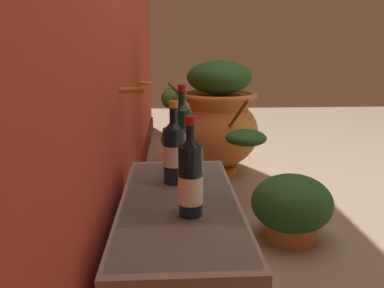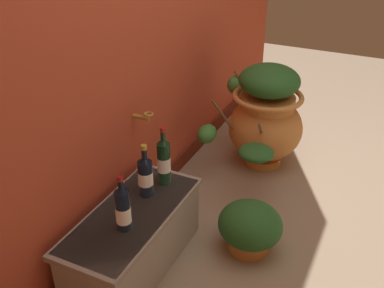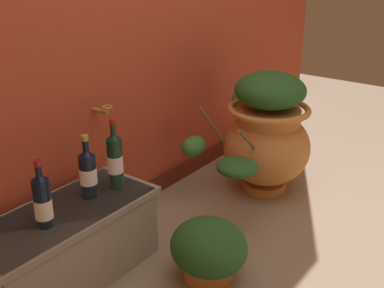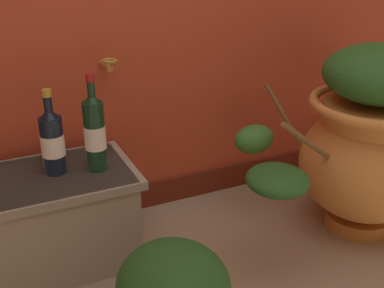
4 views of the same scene
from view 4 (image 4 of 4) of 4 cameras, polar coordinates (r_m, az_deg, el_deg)
The scene contains 4 objects.
terracotta_urn at distance 2.04m, azimuth 19.25°, elevation 0.29°, with size 0.87×0.64×0.76m.
stone_ledge at distance 1.86m, azimuth -19.86°, elevation -8.73°, with size 0.88×0.38×0.36m.
wine_bottle_left at distance 1.76m, azimuth -15.66°, elevation 0.52°, with size 0.08×0.08×0.30m.
wine_bottle_middle at distance 1.75m, azimuth -11.06°, elevation 1.52°, with size 0.07×0.07×0.34m.
Camera 4 is at (-0.74, -0.73, 1.15)m, focal length 46.75 mm.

